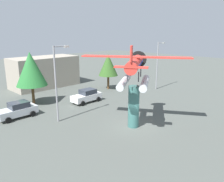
{
  "coord_description": "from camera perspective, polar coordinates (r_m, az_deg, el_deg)",
  "views": [
    {
      "loc": [
        -16.49,
        -13.25,
        9.24
      ],
      "look_at": [
        0.0,
        3.0,
        3.15
      ],
      "focal_mm": 36.06,
      "sensor_mm": 36.0,
      "label": 1
    }
  ],
  "objects": [
    {
      "name": "car_far_white",
      "position": [
        30.6,
        -6.4,
        -1.21
      ],
      "size": [
        4.2,
        2.02,
        1.76
      ],
      "rotation": [
        0.0,
        0.0,
        3.14
      ],
      "color": "white",
      "rests_on": "ground"
    },
    {
      "name": "tree_center_back",
      "position": [
        36.87,
        -0.98,
        6.61
      ],
      "size": [
        3.15,
        3.15,
        5.81
      ],
      "color": "brown",
      "rests_on": "ground"
    },
    {
      "name": "tree_east",
      "position": [
        30.61,
        -19.9,
        5.26
      ],
      "size": [
        3.91,
        3.91,
        6.85
      ],
      "color": "brown",
      "rests_on": "ground"
    },
    {
      "name": "display_pedestal",
      "position": [
        22.33,
        5.5,
        -3.98
      ],
      "size": [
        1.1,
        1.1,
        4.2
      ],
      "primitive_type": "cylinder",
      "color": "#386B66",
      "rests_on": "ground"
    },
    {
      "name": "ground_plane",
      "position": [
        23.09,
        5.38,
        -8.93
      ],
      "size": [
        140.0,
        140.0,
        0.0
      ],
      "primitive_type": "plane",
      "color": "#4C514C"
    },
    {
      "name": "streetlight_primary",
      "position": [
        23.66,
        -13.72,
        3.03
      ],
      "size": [
        1.84,
        0.28,
        7.95
      ],
      "color": "gray",
      "rests_on": "ground"
    },
    {
      "name": "car_mid_silver",
      "position": [
        27.07,
        -22.83,
        -4.46
      ],
      "size": [
        4.2,
        2.02,
        1.76
      ],
      "rotation": [
        0.0,
        0.0,
        3.14
      ],
      "color": "silver",
      "rests_on": "ground"
    },
    {
      "name": "floatplane_monument",
      "position": [
        21.55,
        5.79,
        5.67
      ],
      "size": [
        7.02,
        9.33,
        4.0
      ],
      "rotation": [
        0.0,
        0.0,
        0.57
      ],
      "color": "silver",
      "rests_on": "display_pedestal"
    },
    {
      "name": "streetlight_secondary",
      "position": [
        37.72,
        11.58,
        7.16
      ],
      "size": [
        1.84,
        0.28,
        7.66
      ],
      "color": "gray",
      "rests_on": "ground"
    },
    {
      "name": "storefront_building",
      "position": [
        40.65,
        -16.76,
        4.66
      ],
      "size": [
        11.04,
        5.35,
        5.14
      ],
      "primitive_type": "cube",
      "color": "#9E9384",
      "rests_on": "ground"
    }
  ]
}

